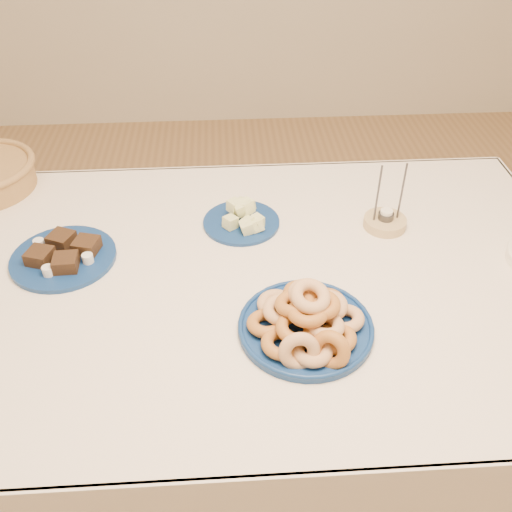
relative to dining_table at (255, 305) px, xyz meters
name	(u,v)px	position (x,y,z in m)	size (l,w,h in m)	color
ground	(255,445)	(0.00, 0.00, -0.64)	(5.00, 5.00, 0.00)	#967047
dining_table	(255,305)	(0.00, 0.00, 0.00)	(1.71, 1.11, 0.75)	brown
donut_platter	(307,321)	(0.10, -0.21, 0.14)	(0.34, 0.34, 0.14)	navy
melon_plate	(243,218)	(-0.02, 0.22, 0.13)	(0.26, 0.26, 0.07)	navy
brownie_plate	(63,255)	(-0.49, 0.09, 0.12)	(0.33, 0.33, 0.05)	navy
candle_holder	(385,221)	(0.38, 0.18, 0.12)	(0.13, 0.13, 0.20)	tan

